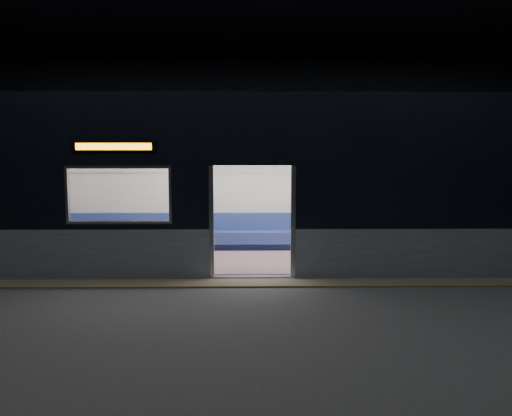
{
  "coord_description": "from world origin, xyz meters",
  "views": [
    {
      "loc": [
        -0.07,
        -8.68,
        2.4
      ],
      "look_at": [
        0.08,
        2.3,
        1.14
      ],
      "focal_mm": 38.0,
      "sensor_mm": 36.0,
      "label": 1
    }
  ],
  "objects": [
    {
      "name": "station_floor",
      "position": [
        0.0,
        0.0,
        -0.01
      ],
      "size": [
        24.0,
        14.0,
        0.01
      ],
      "primitive_type": "cube",
      "color": "#47494C",
      "rests_on": "ground"
    },
    {
      "name": "station_envelope",
      "position": [
        0.0,
        0.0,
        3.66
      ],
      "size": [
        24.0,
        14.0,
        5.0
      ],
      "color": "black",
      "rests_on": "station_floor"
    },
    {
      "name": "tactile_strip",
      "position": [
        0.0,
        0.55,
        0.01
      ],
      "size": [
        22.8,
        0.5,
        0.03
      ],
      "primitive_type": "cube",
      "color": "#8C7F59",
      "rests_on": "station_floor"
    },
    {
      "name": "metro_car",
      "position": [
        -0.0,
        2.54,
        1.85
      ],
      "size": [
        18.0,
        3.04,
        3.35
      ],
      "color": "#93A1AF",
      "rests_on": "station_floor"
    },
    {
      "name": "passenger",
      "position": [
        4.1,
        3.55,
        0.77
      ],
      "size": [
        0.37,
        0.64,
        1.3
      ],
      "rotation": [
        0.0,
        0.0,
        -0.05
      ],
      "color": "black",
      "rests_on": "metro_car"
    },
    {
      "name": "handbag",
      "position": [
        4.06,
        3.34,
        0.67
      ],
      "size": [
        0.34,
        0.31,
        0.14
      ],
      "primitive_type": "cube",
      "rotation": [
        0.0,
        0.0,
        0.28
      ],
      "color": "black",
      "rests_on": "passenger"
    },
    {
      "name": "transit_map",
      "position": [
        2.31,
        3.85,
        1.46
      ],
      "size": [
        0.96,
        0.03,
        0.62
      ],
      "primitive_type": "cube",
      "color": "white",
      "rests_on": "metro_car"
    }
  ]
}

